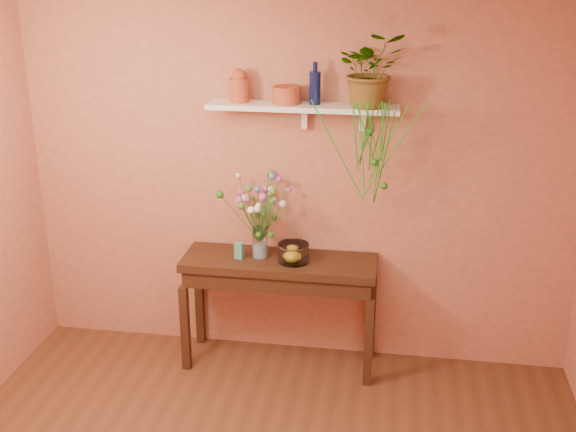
% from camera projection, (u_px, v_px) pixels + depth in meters
% --- Properties ---
extents(room, '(4.04, 4.04, 2.70)m').
position_uv_depth(room, '(234.00, 310.00, 3.25)').
color(room, '#59311D').
rests_on(room, ground).
extents(sideboard, '(1.39, 0.45, 0.84)m').
position_uv_depth(sideboard, '(279.00, 275.00, 5.11)').
color(sideboard, '#3B1E13').
rests_on(sideboard, ground).
extents(wall_shelf, '(1.30, 0.24, 0.19)m').
position_uv_depth(wall_shelf, '(304.00, 108.00, 4.78)').
color(wall_shelf, white).
rests_on(wall_shelf, room).
extents(terracotta_jug, '(0.15, 0.15, 0.22)m').
position_uv_depth(terracotta_jug, '(239.00, 86.00, 4.81)').
color(terracotta_jug, '#B03B22').
rests_on(terracotta_jug, wall_shelf).
extents(terracotta_pot, '(0.25, 0.25, 0.12)m').
position_uv_depth(terracotta_pot, '(287.00, 95.00, 4.78)').
color(terracotta_pot, '#B03B22').
rests_on(terracotta_pot, wall_shelf).
extents(blue_bottle, '(0.10, 0.10, 0.28)m').
position_uv_depth(blue_bottle, '(315.00, 87.00, 4.74)').
color(blue_bottle, '#0A123B').
rests_on(blue_bottle, wall_shelf).
extents(spider_plant, '(0.52, 0.47, 0.49)m').
position_uv_depth(spider_plant, '(371.00, 70.00, 4.60)').
color(spider_plant, '#246613').
rests_on(spider_plant, wall_shelf).
extents(plant_fronds, '(0.73, 0.31, 0.73)m').
position_uv_depth(plant_fronds, '(373.00, 148.00, 4.61)').
color(plant_fronds, '#246613').
rests_on(plant_fronds, wall_shelf).
extents(glass_vase, '(0.11, 0.11, 0.22)m').
position_uv_depth(glass_vase, '(260.00, 244.00, 5.07)').
color(glass_vase, white).
rests_on(glass_vase, sideboard).
extents(bouquet, '(0.49, 0.45, 0.51)m').
position_uv_depth(bouquet, '(258.00, 202.00, 4.96)').
color(bouquet, '#386B28').
rests_on(bouquet, glass_vase).
extents(glass_bowl, '(0.22, 0.22, 0.13)m').
position_uv_depth(glass_bowl, '(293.00, 253.00, 5.00)').
color(glass_bowl, white).
rests_on(glass_bowl, sideboard).
extents(lemon, '(0.09, 0.09, 0.09)m').
position_uv_depth(lemon, '(293.00, 255.00, 5.01)').
color(lemon, yellow).
rests_on(lemon, glass_bowl).
extents(carton, '(0.07, 0.06, 0.12)m').
position_uv_depth(carton, '(239.00, 251.00, 5.05)').
color(carton, teal).
rests_on(carton, sideboard).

